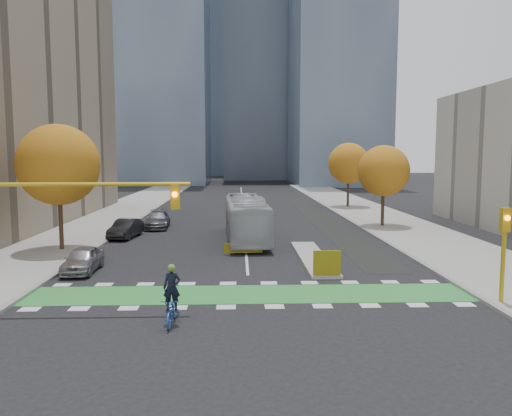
{
  "coord_description": "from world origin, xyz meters",
  "views": [
    {
      "loc": [
        -0.47,
        -20.45,
        6.28
      ],
      "look_at": [
        0.6,
        10.01,
        3.0
      ],
      "focal_mm": 35.0,
      "sensor_mm": 36.0,
      "label": 1
    }
  ],
  "objects": [
    {
      "name": "traffic_signal_west",
      "position": [
        -7.93,
        -0.51,
        4.03
      ],
      "size": [
        8.53,
        0.56,
        5.2
      ],
      "color": "#BF9914",
      "rests_on": "ground"
    },
    {
      "name": "tower_far",
      "position": [
        -4.0,
        140.0,
        40.0
      ],
      "size": [
        26.0,
        26.0,
        80.0
      ],
      "primitive_type": "cube",
      "color": "#47566B",
      "rests_on": "ground"
    },
    {
      "name": "curb_west",
      "position": [
        -10.0,
        20.0,
        0.07
      ],
      "size": [
        0.3,
        120.0,
        0.16
      ],
      "primitive_type": "cube",
      "color": "gray",
      "rests_on": "ground"
    },
    {
      "name": "tower_nc",
      "position": [
        6.0,
        110.0,
        45.0
      ],
      "size": [
        20.0,
        20.0,
        90.0
      ],
      "primitive_type": "cube",
      "color": "#47566B",
      "rests_on": "ground"
    },
    {
      "name": "traffic_signal_east",
      "position": [
        10.5,
        -0.51,
        2.73
      ],
      "size": [
        0.35,
        0.43,
        4.1
      ],
      "color": "#BF9914",
      "rests_on": "ground"
    },
    {
      "name": "parked_car_a",
      "position": [
        -8.85,
        6.14,
        0.67
      ],
      "size": [
        1.65,
        3.98,
        1.35
      ],
      "primitive_type": "imported",
      "rotation": [
        0.0,
        0.0,
        0.01
      ],
      "color": "#949398",
      "rests_on": "ground"
    },
    {
      "name": "centre_line",
      "position": [
        0.0,
        40.0,
        0.01
      ],
      "size": [
        0.15,
        70.0,
        0.01
      ],
      "primitive_type": "cube",
      "color": "silver",
      "rests_on": "ground"
    },
    {
      "name": "ground",
      "position": [
        0.0,
        0.0,
        0.0
      ],
      "size": [
        300.0,
        300.0,
        0.0
      ],
      "primitive_type": "plane",
      "color": "black",
      "rests_on": "ground"
    },
    {
      "name": "parked_car_b",
      "position": [
        -9.0,
        17.13,
        0.7
      ],
      "size": [
        2.04,
        4.42,
        1.4
      ],
      "primitive_type": "imported",
      "rotation": [
        0.0,
        0.0,
        -0.13
      ],
      "color": "black",
      "rests_on": "ground"
    },
    {
      "name": "cyclist",
      "position": [
        -2.95,
        -2.38,
        0.76
      ],
      "size": [
        0.74,
        1.99,
        2.27
      ],
      "rotation": [
        0.0,
        0.0,
        -0.03
      ],
      "color": "#22499E",
      "rests_on": "ground"
    },
    {
      "name": "hazard_board",
      "position": [
        4.0,
        4.2,
        0.8
      ],
      "size": [
        1.4,
        0.12,
        1.3
      ],
      "primitive_type": "cube",
      "color": "yellow",
      "rests_on": "median_island"
    },
    {
      "name": "median_island",
      "position": [
        4.0,
        9.0,
        0.08
      ],
      "size": [
        1.6,
        10.0,
        0.16
      ],
      "primitive_type": "cube",
      "color": "gray",
      "rests_on": "ground"
    },
    {
      "name": "tower_ne",
      "position": [
        20.0,
        85.0,
        30.0
      ],
      "size": [
        18.0,
        24.0,
        60.0
      ],
      "primitive_type": "cube",
      "color": "#47566B",
      "rests_on": "ground"
    },
    {
      "name": "sidewalk_west",
      "position": [
        -13.5,
        20.0,
        0.07
      ],
      "size": [
        7.0,
        120.0,
        0.15
      ],
      "primitive_type": "cube",
      "color": "gray",
      "rests_on": "ground"
    },
    {
      "name": "bike_lane_paint",
      "position": [
        7.5,
        30.0,
        0.01
      ],
      "size": [
        2.5,
        50.0,
        0.01
      ],
      "primitive_type": "cube",
      "color": "black",
      "rests_on": "ground"
    },
    {
      "name": "curb_east",
      "position": [
        10.0,
        20.0,
        0.07
      ],
      "size": [
        0.3,
        120.0,
        0.16
      ],
      "primitive_type": "cube",
      "color": "gray",
      "rests_on": "ground"
    },
    {
      "name": "sidewalk_east",
      "position": [
        13.5,
        20.0,
        0.07
      ],
      "size": [
        7.0,
        120.0,
        0.15
      ],
      "primitive_type": "cube",
      "color": "gray",
      "rests_on": "ground"
    },
    {
      "name": "tree_east_near",
      "position": [
        12.0,
        22.0,
        4.86
      ],
      "size": [
        4.4,
        4.4,
        7.08
      ],
      "color": "#332114",
      "rests_on": "ground"
    },
    {
      "name": "tower_nw",
      "position": [
        -18.0,
        90.0,
        35.0
      ],
      "size": [
        22.0,
        22.0,
        70.0
      ],
      "primitive_type": "cube",
      "color": "#47566B",
      "rests_on": "ground"
    },
    {
      "name": "bus",
      "position": [
        0.09,
        15.84,
        1.61
      ],
      "size": [
        3.29,
        11.71,
        3.23
      ],
      "primitive_type": "imported",
      "rotation": [
        0.0,
        0.0,
        0.05
      ],
      "color": "#B1B6B9",
      "rests_on": "ground"
    },
    {
      "name": "tree_east_far",
      "position": [
        12.5,
        38.0,
        5.24
      ],
      "size": [
        4.8,
        4.8,
        7.65
      ],
      "color": "#332114",
      "rests_on": "ground"
    },
    {
      "name": "bike_crossing",
      "position": [
        0.0,
        1.5,
        0.01
      ],
      "size": [
        20.0,
        3.0,
        0.01
      ],
      "primitive_type": "cube",
      "color": "#2D8A38",
      "rests_on": "ground"
    },
    {
      "name": "tree_west",
      "position": [
        -12.0,
        12.0,
        5.62
      ],
      "size": [
        5.2,
        5.2,
        8.22
      ],
      "color": "#332114",
      "rests_on": "ground"
    },
    {
      "name": "parked_car_c",
      "position": [
        -7.44,
        22.13,
        0.7
      ],
      "size": [
        2.24,
        4.95,
        1.41
      ],
      "primitive_type": "imported",
      "rotation": [
        0.0,
        0.0,
        0.06
      ],
      "color": "#55565B",
      "rests_on": "ground"
    }
  ]
}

